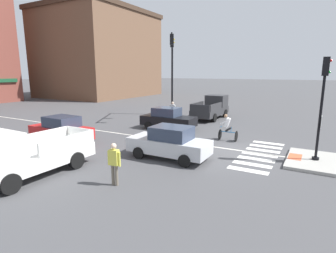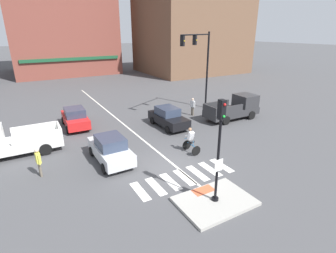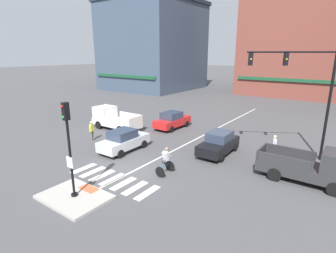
% 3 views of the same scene
% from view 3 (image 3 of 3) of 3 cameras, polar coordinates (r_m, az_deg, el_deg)
% --- Properties ---
extents(ground_plane, '(300.00, 300.00, 0.00)m').
position_cam_3_polar(ground_plane, '(16.93, -8.46, -9.53)').
color(ground_plane, '#474749').
extents(traffic_island, '(3.47, 2.47, 0.15)m').
position_cam_3_polar(traffic_island, '(14.66, -19.50, -14.14)').
color(traffic_island, '#A3A099').
rests_on(traffic_island, ground).
extents(tactile_pad_front, '(1.10, 0.60, 0.01)m').
position_cam_3_polar(tactile_pad_front, '(15.06, -16.73, -12.71)').
color(tactile_pad_front, '#DB5B38').
rests_on(tactile_pad_front, traffic_island).
extents(signal_pole, '(0.44, 0.38, 4.79)m').
position_cam_3_polar(signal_pole, '(13.49, -20.64, -3.10)').
color(signal_pole, black).
rests_on(signal_pole, traffic_island).
extents(crosswalk_stripe_a, '(0.44, 1.80, 0.01)m').
position_cam_3_polar(crosswalk_stripe_a, '(17.96, -17.72, -8.59)').
color(crosswalk_stripe_a, silver).
rests_on(crosswalk_stripe_a, ground).
extents(crosswalk_stripe_b, '(0.44, 1.80, 0.01)m').
position_cam_3_polar(crosswalk_stripe_b, '(17.31, -15.93, -9.38)').
color(crosswalk_stripe_b, silver).
rests_on(crosswalk_stripe_b, ground).
extents(crosswalk_stripe_c, '(0.44, 1.80, 0.01)m').
position_cam_3_polar(crosswalk_stripe_c, '(16.68, -13.99, -10.21)').
color(crosswalk_stripe_c, silver).
rests_on(crosswalk_stripe_c, ground).
extents(crosswalk_stripe_d, '(0.44, 1.80, 0.01)m').
position_cam_3_polar(crosswalk_stripe_d, '(16.07, -11.89, -11.09)').
color(crosswalk_stripe_d, silver).
rests_on(crosswalk_stripe_d, ground).
extents(crosswalk_stripe_e, '(0.44, 1.80, 0.01)m').
position_cam_3_polar(crosswalk_stripe_e, '(15.49, -9.61, -12.03)').
color(crosswalk_stripe_e, silver).
rests_on(crosswalk_stripe_e, ground).
extents(crosswalk_stripe_f, '(0.44, 1.80, 0.01)m').
position_cam_3_polar(crosswalk_stripe_f, '(14.94, -7.15, -13.01)').
color(crosswalk_stripe_f, silver).
rests_on(crosswalk_stripe_f, ground).
extents(crosswalk_stripe_g, '(0.44, 1.80, 0.01)m').
position_cam_3_polar(crosswalk_stripe_g, '(14.43, -4.47, -14.05)').
color(crosswalk_stripe_g, silver).
rests_on(crosswalk_stripe_g, ground).
extents(lane_centre_line, '(0.14, 28.00, 0.01)m').
position_cam_3_polar(lane_centre_line, '(24.50, 8.29, -1.57)').
color(lane_centre_line, silver).
rests_on(lane_centre_line, ground).
extents(traffic_light_mast, '(4.95, 2.76, 7.46)m').
position_cam_3_polar(traffic_light_mast, '(19.54, 27.51, 7.99)').
color(traffic_light_mast, black).
rests_on(traffic_light_mast, ground).
extents(building_corner_left, '(17.86, 18.29, 21.55)m').
position_cam_3_polar(building_corner_left, '(55.31, 26.96, 17.65)').
color(building_corner_left, brown).
rests_on(building_corner_left, ground).
extents(building_corner_right, '(16.82, 17.81, 17.35)m').
position_cam_3_polar(building_corner_right, '(56.93, -3.19, 16.99)').
color(building_corner_right, '#3D4C60').
rests_on(building_corner_right, ground).
extents(car_red_westbound_far, '(1.96, 4.16, 1.64)m').
position_cam_3_polar(car_red_westbound_far, '(25.90, 0.91, 1.37)').
color(car_red_westbound_far, red).
rests_on(car_red_westbound_far, ground).
extents(car_silver_westbound_near, '(1.88, 4.12, 1.64)m').
position_cam_3_polar(car_silver_westbound_near, '(20.15, -9.52, -2.97)').
color(car_silver_westbound_near, silver).
rests_on(car_silver_westbound_near, ground).
extents(car_black_eastbound_mid, '(1.91, 4.13, 1.64)m').
position_cam_3_polar(car_black_eastbound_mid, '(19.61, 10.88, -3.55)').
color(car_black_eastbound_mid, black).
rests_on(car_black_eastbound_mid, ground).
extents(pickup_truck_white_cross_left, '(5.11, 2.09, 2.08)m').
position_cam_3_polar(pickup_truck_white_cross_left, '(26.32, -11.76, 1.65)').
color(pickup_truck_white_cross_left, white).
rests_on(pickup_truck_white_cross_left, ground).
extents(pickup_truck_charcoal_cross_right, '(5.11, 2.09, 2.08)m').
position_cam_3_polar(pickup_truck_charcoal_cross_right, '(16.98, 29.14, -7.74)').
color(pickup_truck_charcoal_cross_right, '#2D2D30').
rests_on(pickup_truck_charcoal_cross_right, ground).
extents(cyclist, '(0.68, 1.10, 1.68)m').
position_cam_3_polar(cyclist, '(16.08, -0.51, -7.33)').
color(cyclist, black).
rests_on(cyclist, ground).
extents(pedestrian_at_curb_left, '(0.27, 0.54, 1.67)m').
position_cam_3_polar(pedestrian_at_curb_left, '(23.07, -16.13, -0.57)').
color(pedestrian_at_curb_left, '#6B6051').
rests_on(pedestrian_at_curb_left, ground).
extents(pedestrian_waiting_far_side, '(0.34, 0.52, 1.67)m').
position_cam_3_polar(pedestrian_waiting_far_side, '(19.86, 21.95, -3.65)').
color(pedestrian_waiting_far_side, '#6B6051').
rests_on(pedestrian_waiting_far_side, ground).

